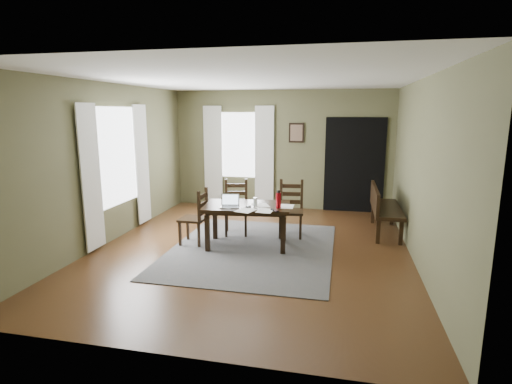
% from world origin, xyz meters
% --- Properties ---
extents(ground, '(5.00, 6.00, 0.01)m').
position_xyz_m(ground, '(0.00, 0.00, -0.01)').
color(ground, '#492C16').
extents(room_shell, '(5.02, 6.02, 2.71)m').
position_xyz_m(room_shell, '(0.00, 0.00, 1.80)').
color(room_shell, brown).
rests_on(room_shell, ground).
extents(rug, '(2.60, 3.20, 0.01)m').
position_xyz_m(rug, '(0.00, 0.00, 0.01)').
color(rug, '#474747').
rests_on(rug, ground).
extents(dining_table, '(1.49, 1.00, 0.70)m').
position_xyz_m(dining_table, '(-0.11, 0.14, 0.62)').
color(dining_table, black).
rests_on(dining_table, rug).
extents(chair_end, '(0.42, 0.42, 0.95)m').
position_xyz_m(chair_end, '(-0.99, 0.06, 0.47)').
color(chair_end, black).
rests_on(chair_end, rug).
extents(chair_back_left, '(0.52, 0.52, 0.99)m').
position_xyz_m(chair_back_left, '(-0.48, 0.79, 0.49)').
color(chair_back_left, black).
rests_on(chair_back_left, rug).
extents(chair_back_right, '(0.48, 0.48, 1.00)m').
position_xyz_m(chair_back_right, '(0.52, 0.87, 0.49)').
color(chair_back_right, black).
rests_on(chair_back_right, rug).
extents(bench, '(0.49, 1.53, 0.86)m').
position_xyz_m(bench, '(2.14, 1.41, 0.52)').
color(bench, black).
rests_on(bench, ground).
extents(laptop, '(0.33, 0.28, 0.20)m').
position_xyz_m(laptop, '(-0.36, -0.04, 0.76)').
color(laptop, '#B7B7BC').
rests_on(laptop, dining_table).
extents(computer_mouse, '(0.08, 0.10, 0.03)m').
position_xyz_m(computer_mouse, '(-0.05, -0.04, 0.72)').
color(computer_mouse, '#3F3F42').
rests_on(computer_mouse, dining_table).
extents(tv_remote, '(0.16, 0.18, 0.02)m').
position_xyz_m(tv_remote, '(0.40, -0.17, 0.72)').
color(tv_remote, black).
rests_on(tv_remote, dining_table).
extents(drinking_glass, '(0.07, 0.07, 0.14)m').
position_xyz_m(drinking_glass, '(0.04, 0.06, 0.78)').
color(drinking_glass, silver).
rests_on(drinking_glass, dining_table).
extents(water_bottle, '(0.08, 0.08, 0.28)m').
position_xyz_m(water_bottle, '(0.42, 0.04, 0.84)').
color(water_bottle, '#9E0C14').
rests_on(water_bottle, dining_table).
extents(paper_a, '(0.23, 0.28, 0.00)m').
position_xyz_m(paper_a, '(-0.39, -0.06, 0.71)').
color(paper_a, white).
rests_on(paper_a, dining_table).
extents(paper_b, '(0.26, 0.32, 0.00)m').
position_xyz_m(paper_b, '(0.25, -0.19, 0.71)').
color(paper_b, white).
rests_on(paper_b, dining_table).
extents(paper_c, '(0.37, 0.40, 0.00)m').
position_xyz_m(paper_c, '(0.11, 0.16, 0.71)').
color(paper_c, white).
rests_on(paper_c, dining_table).
extents(paper_d, '(0.25, 0.32, 0.00)m').
position_xyz_m(paper_d, '(0.53, 0.16, 0.71)').
color(paper_d, white).
rests_on(paper_d, dining_table).
extents(paper_e, '(0.34, 0.39, 0.00)m').
position_xyz_m(paper_e, '(-0.04, -0.23, 0.71)').
color(paper_e, white).
rests_on(paper_e, dining_table).
extents(window_left, '(0.01, 1.30, 1.70)m').
position_xyz_m(window_left, '(-2.47, 0.20, 1.45)').
color(window_left, white).
rests_on(window_left, ground).
extents(window_back, '(1.00, 0.01, 1.50)m').
position_xyz_m(window_back, '(-1.00, 2.97, 1.45)').
color(window_back, white).
rests_on(window_back, ground).
extents(curtain_left_near, '(0.03, 0.48, 2.30)m').
position_xyz_m(curtain_left_near, '(-2.44, -0.62, 1.20)').
color(curtain_left_near, silver).
rests_on(curtain_left_near, ground).
extents(curtain_left_far, '(0.03, 0.48, 2.30)m').
position_xyz_m(curtain_left_far, '(-2.44, 1.02, 1.20)').
color(curtain_left_far, silver).
rests_on(curtain_left_far, ground).
extents(curtain_back_left, '(0.44, 0.03, 2.30)m').
position_xyz_m(curtain_back_left, '(-1.62, 2.94, 1.20)').
color(curtain_back_left, silver).
rests_on(curtain_back_left, ground).
extents(curtain_back_right, '(0.44, 0.03, 2.30)m').
position_xyz_m(curtain_back_right, '(-0.38, 2.94, 1.20)').
color(curtain_back_right, silver).
rests_on(curtain_back_right, ground).
extents(framed_picture, '(0.34, 0.03, 0.44)m').
position_xyz_m(framed_picture, '(0.35, 2.97, 1.75)').
color(framed_picture, black).
rests_on(framed_picture, ground).
extents(doorway_back, '(1.30, 0.03, 2.10)m').
position_xyz_m(doorway_back, '(1.65, 2.97, 1.05)').
color(doorway_back, black).
rests_on(doorway_back, ground).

